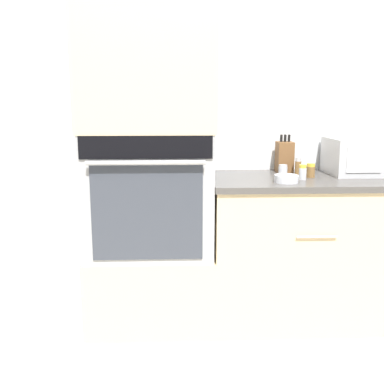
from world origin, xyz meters
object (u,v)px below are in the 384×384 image
at_px(condiment_jar_mid, 303,172).
at_px(condiment_jar_back, 283,170).
at_px(bowl, 286,179).
at_px(condiment_jar_far, 311,171).
at_px(knife_block, 284,157).
at_px(microwave, 356,156).
at_px(wall_oven, 150,192).
at_px(condiment_jar_near, 298,166).

distance_m(condiment_jar_mid, condiment_jar_back, 0.18).
bearing_deg(bowl, condiment_jar_far, 40.51).
xyz_separation_m(knife_block, bowl, (-0.08, -0.37, -0.08)).
bearing_deg(microwave, bowl, -151.46).
distance_m(wall_oven, knife_block, 0.88).
xyz_separation_m(microwave, condiment_jar_back, (-0.45, -0.02, -0.08)).
height_order(condiment_jar_near, condiment_jar_far, condiment_jar_near).
bearing_deg(knife_block, microwave, -13.39).
relative_size(bowl, condiment_jar_near, 1.27).
distance_m(condiment_jar_far, condiment_jar_back, 0.17).
relative_size(wall_oven, condiment_jar_back, 11.40).
xyz_separation_m(condiment_jar_near, condiment_jar_far, (0.05, -0.10, -0.01)).
height_order(wall_oven, knife_block, wall_oven).
bearing_deg(condiment_jar_far, condiment_jar_near, 114.90).
distance_m(wall_oven, condiment_jar_back, 0.82).
xyz_separation_m(microwave, condiment_jar_near, (-0.36, -0.01, -0.06)).
xyz_separation_m(bowl, condiment_jar_back, (0.04, 0.25, 0.01)).
relative_size(condiment_jar_mid, condiment_jar_back, 1.37).
xyz_separation_m(condiment_jar_near, condiment_jar_mid, (-0.02, -0.17, -0.01)).
relative_size(condiment_jar_near, condiment_jar_back, 1.68).
bearing_deg(condiment_jar_near, condiment_jar_back, -175.72).
height_order(microwave, knife_block, knife_block).
height_order(wall_oven, microwave, wall_oven).
distance_m(bowl, condiment_jar_mid, 0.14).
bearing_deg(microwave, wall_oven, -175.07).
bearing_deg(condiment_jar_back, condiment_jar_far, -33.91).
height_order(microwave, condiment_jar_mid, microwave).
bearing_deg(condiment_jar_far, condiment_jar_back, 146.09).
relative_size(condiment_jar_near, condiment_jar_far, 1.28).
relative_size(knife_block, bowl, 1.77).
bearing_deg(microwave, knife_block, 166.61).
xyz_separation_m(knife_block, condiment_jar_far, (0.11, -0.21, -0.06)).
distance_m(wall_oven, condiment_jar_mid, 0.89).
bearing_deg(condiment_jar_far, microwave, 19.83).
bearing_deg(condiment_jar_mid, condiment_jar_near, 83.16).
distance_m(bowl, condiment_jar_far, 0.24).
height_order(knife_block, condiment_jar_back, knife_block).
height_order(bowl, condiment_jar_far, condiment_jar_far).
bearing_deg(condiment_jar_mid, knife_block, 97.71).
bearing_deg(microwave, condiment_jar_far, -160.17).
relative_size(knife_block, condiment_jar_back, 3.79).
height_order(microwave, condiment_jar_far, microwave).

